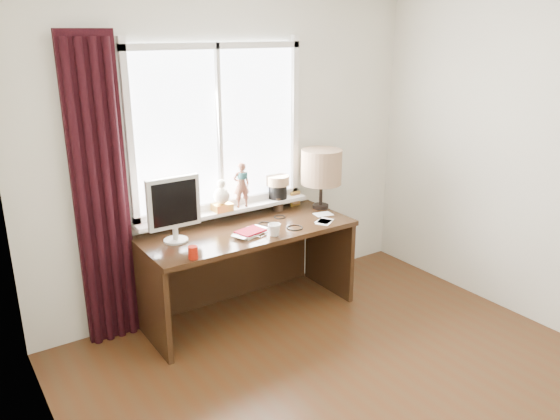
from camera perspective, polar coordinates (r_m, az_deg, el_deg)
floor at (r=3.61m, az=12.62°, el=-20.55°), size 3.50×4.00×0.00m
wall_back at (r=4.51m, az=-4.82°, el=6.24°), size 3.50×0.00×2.60m
wall_left at (r=2.12m, az=-19.98°, el=-9.29°), size 0.00×4.00×2.60m
laptop at (r=4.18m, az=-3.16°, el=-2.39°), size 0.36×0.30×0.02m
mug at (r=4.14m, az=-0.59°, el=-2.04°), size 0.12×0.12×0.10m
red_cup at (r=3.78m, az=-9.07°, el=-4.41°), size 0.07×0.07×0.09m
window at (r=4.40m, az=-6.11°, el=5.91°), size 1.52×0.20×1.40m
curtain at (r=4.05m, az=-18.18°, el=1.28°), size 0.38×0.09×2.25m
desk at (r=4.47m, az=-3.95°, el=-4.52°), size 1.70×0.70×0.75m
monitor at (r=4.03m, az=-11.03°, el=0.46°), size 0.40×0.18×0.49m
notebook_stack at (r=4.18m, az=-3.22°, el=-2.35°), size 0.26×0.23×0.03m
brush_holder at (r=4.71m, az=-0.21°, el=0.68°), size 0.09×0.09×0.25m
icon_frame at (r=4.84m, az=1.62°, el=1.20°), size 0.10×0.03×0.13m
table_lamp at (r=4.71m, az=4.35°, el=4.44°), size 0.35×0.35×0.52m
loose_papers at (r=4.52m, az=4.61°, el=-0.94°), size 0.29×0.32×0.00m
desk_cables at (r=4.39m, az=0.16°, el=-1.44°), size 0.32×0.43×0.01m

